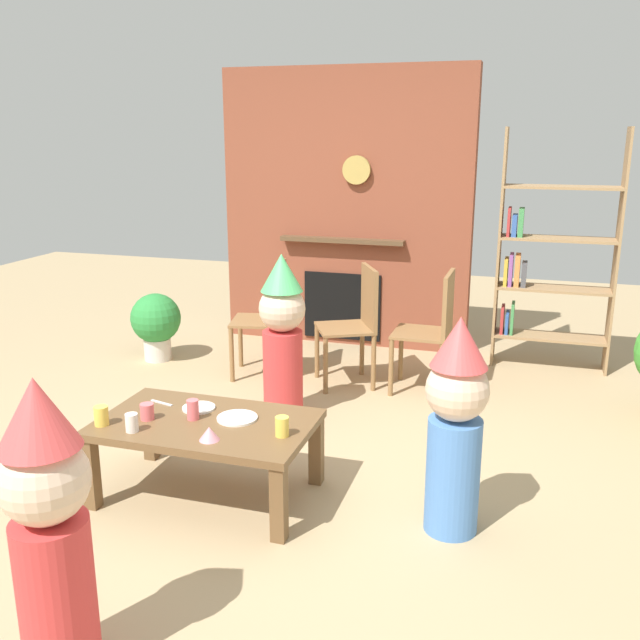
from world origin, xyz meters
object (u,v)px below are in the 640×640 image
bookshelf (546,260)px  paper_plate_rear (199,408)px  paper_cup_near_left (147,412)px  paper_cup_far_right (282,426)px  paper_cup_center (132,423)px  birthday_cake_slice (209,433)px  child_with_cone_hat (49,523)px  potted_plant_short (156,322)px  coffee_table (206,432)px  dining_chair_right (434,325)px  paper_plate_front (237,418)px  paper_cup_near_right (193,410)px  paper_cup_far_left (101,416)px  child_by_the_chairs (282,332)px  child_in_pink (456,421)px  dining_chair_middle (357,319)px  dining_chair_left (270,312)px

bookshelf → paper_plate_rear: bearing=-124.1°
paper_cup_near_left → paper_cup_far_right: bearing=0.9°
paper_plate_rear → paper_cup_center: bearing=-116.8°
birthday_cake_slice → child_with_cone_hat: bearing=-93.6°
child_with_cone_hat → potted_plant_short: child_with_cone_hat is taller
paper_cup_near_left → child_with_cone_hat: child_with_cone_hat is taller
coffee_table → child_with_cone_hat: size_ratio=1.00×
birthday_cake_slice → dining_chair_right: dining_chair_right is taller
paper_plate_rear → paper_plate_front: bearing=-14.7°
child_with_cone_hat → paper_cup_near_right: bearing=3.2°
paper_cup_far_left → dining_chair_right: (1.39, 2.08, 0.04)m
birthday_cake_slice → child_by_the_chairs: bearing=94.7°
child_with_cone_hat → dining_chair_right: child_with_cone_hat is taller
paper_cup_near_left → child_in_pink: size_ratio=0.08×
paper_cup_far_right → potted_plant_short: potted_plant_short is taller
coffee_table → paper_cup_far_left: bearing=-157.3°
paper_cup_far_right → birthday_cake_slice: bearing=-155.3°
dining_chair_right → potted_plant_short: bearing=-1.1°
paper_cup_center → child_in_pink: child_in_pink is taller
paper_cup_near_right → dining_chair_middle: (0.40, 1.88, 0.04)m
paper_plate_front → child_in_pink: 1.13m
paper_cup_near_right → child_by_the_chairs: size_ratio=0.10×
paper_plate_front → dining_chair_right: dining_chair_right is taller
paper_cup_near_right → child_in_pink: size_ratio=0.10×
paper_cup_near_right → paper_cup_near_left: bearing=-162.6°
paper_plate_rear → dining_chair_left: bearing=98.4°
dining_chair_middle → dining_chair_left: bearing=-26.1°
bookshelf → dining_chair_left: bearing=-156.7°
paper_cup_center → child_in_pink: bearing=9.7°
paper_plate_front → child_in_pink: child_in_pink is taller
paper_cup_far_left → paper_cup_near_left: bearing=35.8°
paper_cup_far_left → paper_plate_front: bearing=23.4°
paper_plate_rear → dining_chair_right: dining_chair_right is taller
paper_cup_center → child_with_cone_hat: 1.12m
birthday_cake_slice → child_in_pink: child_in_pink is taller
paper_cup_far_right → dining_chair_middle: dining_chair_middle is taller
dining_chair_right → dining_chair_middle: bearing=-0.1°
paper_plate_rear → dining_chair_middle: size_ratio=0.20×
paper_plate_front → paper_cup_far_left: bearing=-156.6°
paper_cup_center → birthday_cake_slice: 0.41m
paper_cup_near_left → dining_chair_middle: size_ratio=0.09×
child_in_pink → paper_cup_far_right: bearing=4.9°
paper_cup_far_left → dining_chair_right: 2.50m
child_in_pink → child_by_the_chairs: (-1.25, 1.09, 0.02)m
paper_cup_far_right → dining_chair_right: bearing=76.4°
bookshelf → potted_plant_short: bookshelf is taller
dining_chair_middle → dining_chair_right: bearing=151.9°
paper_plate_rear → dining_chair_right: bearing=59.7°
paper_cup_near_left → child_by_the_chairs: 1.24m
coffee_table → child_in_pink: bearing=1.8°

